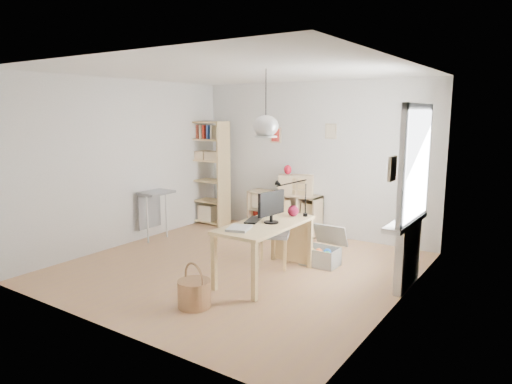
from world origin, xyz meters
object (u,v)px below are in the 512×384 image
Objects in this scene: desk at (265,230)px; tall_bookshelf at (208,168)px; cube_shelf at (284,215)px; monitor at (271,205)px; drawer_chest at (296,185)px; storage_chest at (322,252)px; chair at (274,229)px.

tall_bookshelf is at bearing 142.99° from desk.
cube_shelf is 2.53m from monitor.
drawer_chest is at bearing -8.88° from cube_shelf.
storage_chest is (0.39, 0.93, -0.48)m from desk.
cube_shelf is 1.91m from chair.
tall_bookshelf is 3.26m from monitor.
monitor is at bearing 40.88° from desk.
monitor is (0.06, 0.05, 0.33)m from desk.
cube_shelf is 0.70× the size of tall_bookshelf.
tall_bookshelf is (-1.56, -0.28, 0.79)m from cube_shelf.
monitor is 2.29m from drawer_chest.
cube_shelf is 2.40× the size of storage_chest.
desk is 0.34m from monitor.
drawer_chest is (-0.76, 2.19, 0.24)m from desk.
desk is 2.44× the size of drawer_chest.
tall_bookshelf reaches higher than storage_chest.
tall_bookshelf is at bearing 164.24° from drawer_chest.
monitor is at bearing -63.67° from cube_shelf.
monitor is at bearing -109.59° from storage_chest.
tall_bookshelf is 3.27m from storage_chest.
cube_shelf is 0.65m from drawer_chest.
drawer_chest reaches higher than storage_chest.
chair is at bearing -94.60° from drawer_chest.
chair is (0.83, -1.71, 0.22)m from cube_shelf.
desk is at bearing -131.42° from monitor.
monitor is (1.08, -2.18, 0.69)m from cube_shelf.
desk is at bearing -37.01° from tall_bookshelf.
drawer_chest is (-1.14, 1.26, 0.72)m from storage_chest.
tall_bookshelf is at bearing -169.81° from cube_shelf.
tall_bookshelf is 3.42× the size of storage_chest.
desk is at bearing -93.77° from chair.
cube_shelf is 2.92× the size of monitor.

